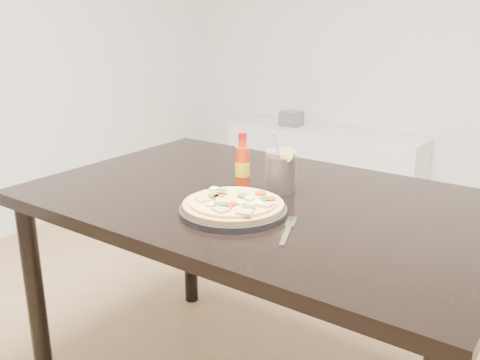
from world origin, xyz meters
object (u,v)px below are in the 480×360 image
Objects in this scene: fork at (288,229)px; pizza at (233,204)px; plate at (233,210)px; hot_sauce_bottle at (242,165)px; dining_table at (263,221)px; media_console at (322,164)px; cola_cup at (281,172)px.

pizza is at bearing 152.30° from fork.
hot_sauce_bottle reaches higher than plate.
dining_table is at bearing -19.39° from hot_sauce_bottle.
pizza reaches higher than fork.
dining_table is 1.00× the size of media_console.
hot_sauce_bottle is 2.19m from media_console.
dining_table is 4.73× the size of plate.
plate is 1.70× the size of hot_sauce_bottle.
hot_sauce_bottle is at bearing -164.17° from cola_cup.
hot_sauce_bottle is 0.93× the size of cola_cup.
plate reaches higher than dining_table.
cola_cup reaches higher than dining_table.
media_console is (-0.71, 1.99, -0.57)m from hot_sauce_bottle.
dining_table is 0.19m from hot_sauce_bottle.
fork is at bearing -36.80° from hot_sauce_bottle.
cola_cup is (0.12, 0.03, -0.01)m from hot_sauce_bottle.
media_console is (-0.83, 2.19, -0.53)m from pizza.
dining_table is 7.74× the size of fork.
plate reaches higher than media_console.
hot_sauce_bottle reaches higher than media_console.
media_console is (-1.02, 2.21, -0.50)m from fork.
fork is at bearing -6.04° from plate.
pizza is 0.20× the size of media_console.
fork reaches higher than dining_table.
fork is (0.30, -0.22, -0.07)m from hot_sauce_bottle.
media_console is at bearing 110.73° from plate.
cola_cup reaches higher than media_console.
fork is 0.13× the size of media_console.
plate is at bearing 136.65° from pizza.
cola_cup reaches higher than hot_sauce_bottle.
plate is 1.07× the size of pizza.
hot_sauce_bottle is at bearing 119.20° from plate.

